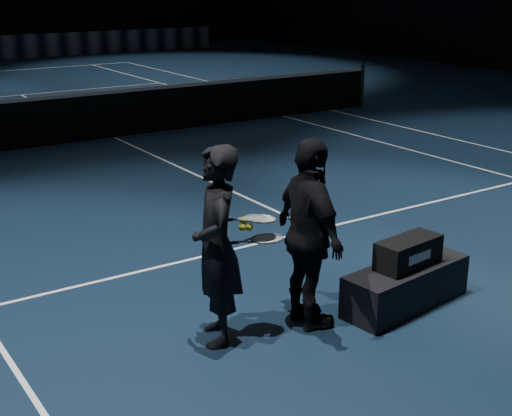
# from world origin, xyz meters

# --- Properties ---
(floor) EXTENTS (36.00, 36.00, 0.00)m
(floor) POSITION_xyz_m (0.00, 0.00, 0.00)
(floor) COLOR black
(floor) RESTS_ON ground
(court_lines) EXTENTS (10.98, 23.78, 0.01)m
(court_lines) POSITION_xyz_m (0.00, 0.00, 0.00)
(court_lines) COLOR white
(court_lines) RESTS_ON floor
(net_post_right) EXTENTS (0.10, 0.10, 1.10)m
(net_post_right) POSITION_xyz_m (6.40, 0.00, 0.55)
(net_post_right) COLOR black
(net_post_right) RESTS_ON floor
(net_mesh) EXTENTS (12.80, 0.02, 0.86)m
(net_mesh) POSITION_xyz_m (0.00, 0.00, 0.45)
(net_mesh) COLOR black
(net_mesh) RESTS_ON floor
(net_tape) EXTENTS (12.80, 0.03, 0.07)m
(net_tape) POSITION_xyz_m (0.00, 0.00, 0.92)
(net_tape) COLOR white
(net_tape) RESTS_ON net_mesh
(player_bench) EXTENTS (1.42, 0.62, 0.41)m
(player_bench) POSITION_xyz_m (-0.63, -8.58, 0.21)
(player_bench) COLOR black
(player_bench) RESTS_ON floor
(racket_bag) EXTENTS (0.72, 0.38, 0.28)m
(racket_bag) POSITION_xyz_m (-0.63, -8.58, 0.55)
(racket_bag) COLOR black
(racket_bag) RESTS_ON player_bench
(bag_signature) EXTENTS (0.32, 0.04, 0.09)m
(bag_signature) POSITION_xyz_m (-0.63, -8.73, 0.55)
(bag_signature) COLOR white
(bag_signature) RESTS_ON racket_bag
(player_a) EXTENTS (0.63, 0.75, 1.74)m
(player_a) POSITION_xyz_m (-2.47, -8.15, 0.87)
(player_a) COLOR black
(player_a) RESTS_ON floor
(player_b) EXTENTS (0.57, 1.07, 1.74)m
(player_b) POSITION_xyz_m (-1.64, -8.36, 0.87)
(player_b) COLOR black
(player_b) RESTS_ON floor
(racket_lower) EXTENTS (0.71, 0.38, 0.03)m
(racket_lower) POSITION_xyz_m (-2.03, -8.26, 0.88)
(racket_lower) COLOR black
(racket_lower) RESTS_ON player_a
(racket_upper) EXTENTS (0.71, 0.34, 0.10)m
(racket_upper) POSITION_xyz_m (-2.07, -8.21, 1.06)
(racket_upper) COLOR black
(racket_upper) RESTS_ON player_b
(tennis_balls) EXTENTS (0.12, 0.10, 0.12)m
(tennis_balls) POSITION_xyz_m (-2.22, -8.21, 1.03)
(tennis_balls) COLOR #D3EA31
(tennis_balls) RESTS_ON racket_upper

